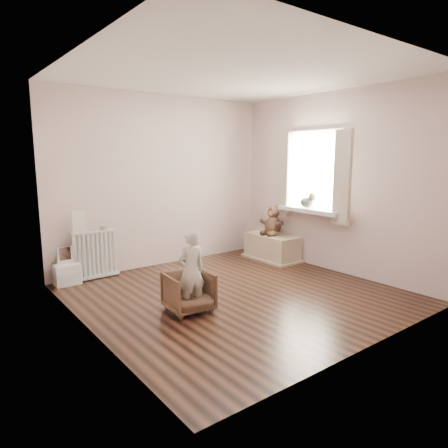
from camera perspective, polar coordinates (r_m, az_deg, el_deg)
floor at (r=5.01m, az=1.79°, el=-9.92°), size 3.60×3.60×0.01m
ceiling at (r=4.81m, az=1.96°, el=20.67°), size 3.60×3.60×0.01m
back_wall at (r=6.23m, az=-8.72°, el=6.06°), size 3.60×0.02×2.60m
front_wall at (r=3.54m, az=20.66°, el=2.86°), size 3.60×0.02×2.60m
left_wall at (r=3.86m, az=-19.31°, el=3.46°), size 0.02×3.60×2.60m
right_wall at (r=6.04m, az=15.28°, el=5.72°), size 0.02×3.60×2.60m
window at (r=6.19m, az=12.90°, el=7.29°), size 0.03×0.90×1.10m
window_sill at (r=6.17m, az=12.16°, el=1.90°), size 0.22×1.10×0.06m
curtain_left at (r=5.75m, az=16.55°, el=6.37°), size 0.06×0.26×1.30m
curtain_right at (r=6.49m, az=8.36°, el=7.00°), size 0.06×0.26×1.30m
radiator at (r=5.79m, az=-17.93°, el=-3.69°), size 0.64×0.12×0.67m
paper_doll at (r=5.65m, az=-20.01°, el=0.38°), size 0.18×0.02×0.30m
tin_a at (r=5.78m, az=-16.81°, el=-0.51°), size 0.09×0.09×0.06m
toy_vanity at (r=5.68m, az=-21.59°, el=-5.37°), size 0.32×0.23×0.50m
armchair at (r=4.43m, az=-5.06°, el=-9.62°), size 0.51×0.52×0.44m
child at (r=4.32m, az=-4.75°, el=-6.72°), size 0.34×0.24×0.89m
toy_bench at (r=6.61m, az=6.91°, el=-3.36°), size 0.47×0.88×0.42m
teddy_bear at (r=6.53m, az=7.04°, el=0.69°), size 0.42×0.34×0.46m
plush_cat at (r=6.18m, az=11.79°, el=3.14°), size 0.27×0.33×0.25m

